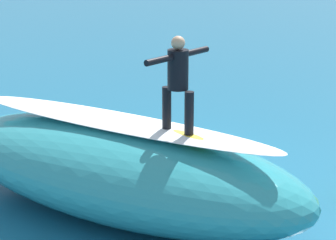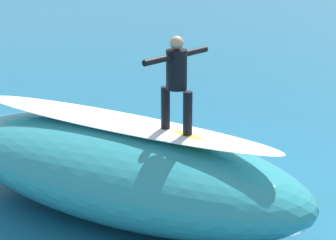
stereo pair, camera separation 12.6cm
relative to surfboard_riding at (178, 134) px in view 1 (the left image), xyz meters
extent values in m
plane|color=#196084|center=(1.03, -2.74, -1.64)|extent=(120.00, 120.00, 0.00)
ellipsoid|color=teal|center=(1.09, -0.39, -0.84)|extent=(7.55, 4.93, 1.60)
ellipsoid|color=white|center=(1.09, -0.39, 0.00)|extent=(5.97, 2.90, 0.08)
ellipsoid|color=yellow|center=(0.00, 0.00, 0.00)|extent=(2.13, 1.49, 0.08)
cylinder|color=black|center=(0.20, -0.11, 0.38)|extent=(0.15, 0.15, 0.68)
cylinder|color=black|center=(-0.20, 0.11, 0.38)|extent=(0.15, 0.15, 0.68)
cylinder|color=black|center=(0.00, 0.00, 1.03)|extent=(0.44, 0.44, 0.62)
sphere|color=tan|center=(0.00, 0.00, 1.44)|extent=(0.21, 0.21, 0.21)
cylinder|color=black|center=(0.21, 0.39, 1.25)|extent=(0.35, 0.53, 0.10)
cylinder|color=black|center=(-0.21, -0.39, 1.25)|extent=(0.35, 0.53, 0.10)
ellipsoid|color=#EAE5C6|center=(1.15, -3.80, -1.60)|extent=(1.32, 2.12, 0.08)
cylinder|color=black|center=(1.15, -3.80, -1.42)|extent=(0.57, 0.85, 0.28)
sphere|color=tan|center=(0.96, -3.34, -1.36)|extent=(0.20, 0.20, 0.20)
cylinder|color=black|center=(1.51, -4.44, -1.49)|extent=(0.38, 0.67, 0.13)
cylinder|color=black|center=(1.36, -4.51, -1.49)|extent=(0.38, 0.67, 0.13)
ellipsoid|color=white|center=(-0.06, -4.28, -1.55)|extent=(0.91, 0.82, 0.17)
ellipsoid|color=white|center=(3.08, -2.64, -1.55)|extent=(0.89, 0.92, 0.17)
camera|label=1|loc=(-1.89, 9.31, 3.18)|focal=67.98mm
camera|label=2|loc=(-2.02, 9.28, 3.18)|focal=67.98mm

